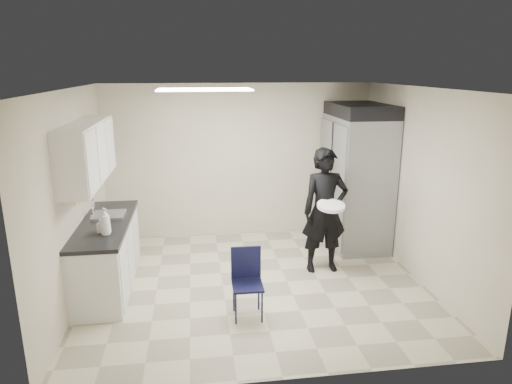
{
  "coord_description": "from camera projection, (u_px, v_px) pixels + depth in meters",
  "views": [
    {
      "loc": [
        -0.76,
        -5.61,
        2.85
      ],
      "look_at": [
        0.04,
        0.2,
        1.24
      ],
      "focal_mm": 32.0,
      "sensor_mm": 36.0,
      "label": 1
    }
  ],
  "objects": [
    {
      "name": "upper_cabinets",
      "position": [
        87.0,
        153.0,
        5.65
      ],
      "size": [
        0.35,
        1.8,
        0.75
      ],
      "primitive_type": "cube",
      "color": "silver",
      "rests_on": "left_wall"
    },
    {
      "name": "ceiling_panel",
      "position": [
        205.0,
        90.0,
        5.83
      ],
      "size": [
        1.2,
        0.6,
        0.02
      ],
      "primitive_type": "cube",
      "color": "white",
      "rests_on": "ceiling"
    },
    {
      "name": "commercial_fridge",
      "position": [
        356.0,
        182.0,
        7.39
      ],
      "size": [
        0.8,
        1.35,
        2.1
      ],
      "primitive_type": "cube",
      "color": "gray",
      "rests_on": "floor"
    },
    {
      "name": "fridge_compressor",
      "position": [
        361.0,
        110.0,
        7.09
      ],
      "size": [
        0.8,
        1.35,
        0.2
      ],
      "primitive_type": "cube",
      "color": "black",
      "rests_on": "commercial_fridge"
    },
    {
      "name": "notice_sticker_right",
      "position": [
        80.0,
        201.0,
        5.89
      ],
      "size": [
        0.0,
        0.12,
        0.07
      ],
      "primitive_type": "cube",
      "color": "yellow",
      "rests_on": "left_wall"
    },
    {
      "name": "left_wall",
      "position": [
        73.0,
        198.0,
        5.57
      ],
      "size": [
        0.0,
        4.0,
        4.0
      ],
      "primitive_type": "plane",
      "rotation": [
        1.57,
        0.0,
        1.57
      ],
      "color": "beige",
      "rests_on": "floor"
    },
    {
      "name": "sink",
      "position": [
        109.0,
        219.0,
        6.16
      ],
      "size": [
        0.42,
        0.4,
        0.14
      ],
      "primitive_type": "cube",
      "color": "gray",
      "rests_on": "countertop"
    },
    {
      "name": "folding_chair",
      "position": [
        248.0,
        286.0,
        5.29
      ],
      "size": [
        0.36,
        0.36,
        0.8
      ],
      "primitive_type": "cube",
      "rotation": [
        0.0,
        0.0,
        -0.01
      ],
      "color": "black",
      "rests_on": "floor"
    },
    {
      "name": "notice_sticker_left",
      "position": [
        76.0,
        202.0,
        5.69
      ],
      "size": [
        0.0,
        0.12,
        0.07
      ],
      "primitive_type": "cube",
      "color": "yellow",
      "rests_on": "left_wall"
    },
    {
      "name": "soap_bottle_a",
      "position": [
        105.0,
        221.0,
        5.43
      ],
      "size": [
        0.18,
        0.18,
        0.33
      ],
      "primitive_type": "imported",
      "rotation": [
        0.0,
        0.0,
        0.66
      ],
      "color": "white",
      "rests_on": "countertop"
    },
    {
      "name": "man_tuxedo",
      "position": [
        325.0,
        211.0,
        6.42
      ],
      "size": [
        0.67,
        0.46,
        1.79
      ],
      "primitive_type": "imported",
      "rotation": [
        0.0,
        0.0,
        0.03
      ],
      "color": "black",
      "rests_on": "floor"
    },
    {
      "name": "floor",
      "position": [
        255.0,
        284.0,
        6.21
      ],
      "size": [
        4.5,
        4.5,
        0.0
      ],
      "primitive_type": "plane",
      "color": "#BDB495",
      "rests_on": "ground"
    },
    {
      "name": "bucket_lid",
      "position": [
        331.0,
        206.0,
        6.14
      ],
      "size": [
        0.39,
        0.39,
        0.05
      ],
      "primitive_type": "cylinder",
      "rotation": [
        0.0,
        0.0,
        0.03
      ],
      "color": "white",
      "rests_on": "man_tuxedo"
    },
    {
      "name": "right_wall",
      "position": [
        420.0,
        186.0,
        6.16
      ],
      "size": [
        0.0,
        4.0,
        4.0
      ],
      "primitive_type": "plane",
      "rotation": [
        1.57,
        0.0,
        -1.57
      ],
      "color": "beige",
      "rests_on": "floor"
    },
    {
      "name": "soap_bottle_b",
      "position": [
        100.0,
        225.0,
        5.51
      ],
      "size": [
        0.08,
        0.08,
        0.17
      ],
      "primitive_type": "imported",
      "rotation": [
        0.0,
        0.0,
        -0.03
      ],
      "color": "#9E9FA9",
      "rests_on": "countertop"
    },
    {
      "name": "countertop",
      "position": [
        104.0,
        224.0,
        5.91
      ],
      "size": [
        0.64,
        1.95,
        0.05
      ],
      "primitive_type": "cube",
      "color": "black",
      "rests_on": "lower_counter"
    },
    {
      "name": "faucet",
      "position": [
        93.0,
        209.0,
        6.09
      ],
      "size": [
        0.02,
        0.02,
        0.24
      ],
      "primitive_type": "cylinder",
      "color": "silver",
      "rests_on": "countertop"
    },
    {
      "name": "lower_counter",
      "position": [
        107.0,
        256.0,
        6.03
      ],
      "size": [
        0.6,
        1.9,
        0.86
      ],
      "primitive_type": "cube",
      "color": "silver",
      "rests_on": "floor"
    },
    {
      "name": "ceiling",
      "position": [
        255.0,
        88.0,
        5.52
      ],
      "size": [
        4.5,
        4.5,
        0.0
      ],
      "primitive_type": "plane",
      "rotation": [
        3.14,
        0.0,
        0.0
      ],
      "color": "silver",
      "rests_on": "back_wall"
    },
    {
      "name": "towel_dispenser",
      "position": [
        101.0,
        152.0,
        6.79
      ],
      "size": [
        0.22,
        0.3,
        0.35
      ],
      "primitive_type": "cube",
      "color": "black",
      "rests_on": "left_wall"
    },
    {
      "name": "back_wall",
      "position": [
        239.0,
        161.0,
        7.78
      ],
      "size": [
        4.5,
        0.0,
        4.5
      ],
      "primitive_type": "plane",
      "rotation": [
        1.57,
        0.0,
        0.0
      ],
      "color": "beige",
      "rests_on": "floor"
    }
  ]
}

